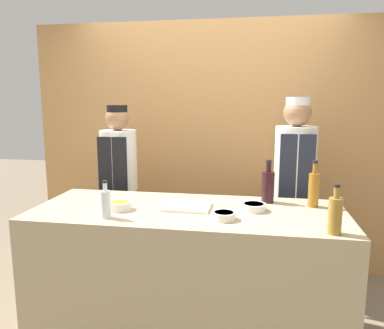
{
  "coord_description": "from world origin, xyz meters",
  "views": [
    {
      "loc": [
        0.44,
        -2.41,
        1.67
      ],
      "look_at": [
        0.0,
        0.17,
        1.21
      ],
      "focal_mm": 35.0,
      "sensor_mm": 36.0,
      "label": 1
    }
  ],
  "objects_px": {
    "chef_left": "(120,186)",
    "cutting_board": "(187,207)",
    "sauce_bowl_green": "(254,207)",
    "bottle_wine": "(268,186)",
    "sauce_bowl_orange": "(224,215)",
    "bottle_clear": "(106,203)",
    "chef_right": "(294,189)",
    "bottle_vinegar": "(335,215)",
    "bottle_amber": "(314,189)",
    "sauce_bowl_yellow": "(120,205)"
  },
  "relations": [
    {
      "from": "cutting_board",
      "to": "bottle_amber",
      "type": "distance_m",
      "value": 0.88
    },
    {
      "from": "sauce_bowl_orange",
      "to": "bottle_wine",
      "type": "height_order",
      "value": "bottle_wine"
    },
    {
      "from": "sauce_bowl_orange",
      "to": "bottle_vinegar",
      "type": "relative_size",
      "value": 0.52
    },
    {
      "from": "sauce_bowl_orange",
      "to": "sauce_bowl_yellow",
      "type": "relative_size",
      "value": 0.94
    },
    {
      "from": "sauce_bowl_green",
      "to": "bottle_vinegar",
      "type": "height_order",
      "value": "bottle_vinegar"
    },
    {
      "from": "bottle_vinegar",
      "to": "bottle_amber",
      "type": "height_order",
      "value": "bottle_amber"
    },
    {
      "from": "sauce_bowl_yellow",
      "to": "chef_right",
      "type": "xyz_separation_m",
      "value": [
        1.22,
        0.84,
        -0.04
      ]
    },
    {
      "from": "sauce_bowl_orange",
      "to": "cutting_board",
      "type": "height_order",
      "value": "sauce_bowl_orange"
    },
    {
      "from": "sauce_bowl_green",
      "to": "cutting_board",
      "type": "bearing_deg",
      "value": -177.86
    },
    {
      "from": "sauce_bowl_yellow",
      "to": "bottle_amber",
      "type": "bearing_deg",
      "value": 12.81
    },
    {
      "from": "chef_right",
      "to": "chef_left",
      "type": "bearing_deg",
      "value": 179.99
    },
    {
      "from": "bottle_wine",
      "to": "chef_right",
      "type": "xyz_separation_m",
      "value": [
        0.23,
        0.48,
        -0.13
      ]
    },
    {
      "from": "sauce_bowl_green",
      "to": "bottle_wine",
      "type": "height_order",
      "value": "bottle_wine"
    },
    {
      "from": "sauce_bowl_orange",
      "to": "cutting_board",
      "type": "distance_m",
      "value": 0.34
    },
    {
      "from": "cutting_board",
      "to": "bottle_wine",
      "type": "distance_m",
      "value": 0.61
    },
    {
      "from": "bottle_clear",
      "to": "chef_left",
      "type": "distance_m",
      "value": 1.07
    },
    {
      "from": "cutting_board",
      "to": "bottle_wine",
      "type": "relative_size",
      "value": 1.0
    },
    {
      "from": "sauce_bowl_green",
      "to": "bottle_clear",
      "type": "xyz_separation_m",
      "value": [
        -0.92,
        -0.31,
        0.07
      ]
    },
    {
      "from": "bottle_vinegar",
      "to": "bottle_amber",
      "type": "distance_m",
      "value": 0.54
    },
    {
      "from": "bottle_clear",
      "to": "chef_right",
      "type": "bearing_deg",
      "value": 39.35
    },
    {
      "from": "bottle_clear",
      "to": "bottle_amber",
      "type": "bearing_deg",
      "value": 19.85
    },
    {
      "from": "sauce_bowl_yellow",
      "to": "bottle_amber",
      "type": "xyz_separation_m",
      "value": [
        1.3,
        0.3,
        0.1
      ]
    },
    {
      "from": "bottle_amber",
      "to": "chef_right",
      "type": "height_order",
      "value": "chef_right"
    },
    {
      "from": "chef_left",
      "to": "chef_right",
      "type": "relative_size",
      "value": 0.96
    },
    {
      "from": "chef_left",
      "to": "bottle_vinegar",
      "type": "bearing_deg",
      "value": -33.07
    },
    {
      "from": "sauce_bowl_green",
      "to": "cutting_board",
      "type": "height_order",
      "value": "sauce_bowl_green"
    },
    {
      "from": "bottle_amber",
      "to": "chef_left",
      "type": "xyz_separation_m",
      "value": [
        -1.62,
        0.54,
        -0.17
      ]
    },
    {
      "from": "sauce_bowl_orange",
      "to": "chef_right",
      "type": "bearing_deg",
      "value": 61.41
    },
    {
      "from": "bottle_vinegar",
      "to": "chef_right",
      "type": "xyz_separation_m",
      "value": [
        -0.11,
        1.08,
        -0.12
      ]
    },
    {
      "from": "sauce_bowl_orange",
      "to": "bottle_vinegar",
      "type": "bearing_deg",
      "value": -12.87
    },
    {
      "from": "sauce_bowl_orange",
      "to": "sauce_bowl_yellow",
      "type": "bearing_deg",
      "value": 172.34
    },
    {
      "from": "sauce_bowl_green",
      "to": "bottle_wine",
      "type": "distance_m",
      "value": 0.27
    },
    {
      "from": "sauce_bowl_green",
      "to": "bottle_clear",
      "type": "bearing_deg",
      "value": -161.17
    },
    {
      "from": "sauce_bowl_yellow",
      "to": "bottle_clear",
      "type": "height_order",
      "value": "bottle_clear"
    },
    {
      "from": "sauce_bowl_green",
      "to": "chef_right",
      "type": "height_order",
      "value": "chef_right"
    },
    {
      "from": "chef_left",
      "to": "cutting_board",
      "type": "bearing_deg",
      "value": -43.55
    },
    {
      "from": "sauce_bowl_green",
      "to": "bottle_wine",
      "type": "xyz_separation_m",
      "value": [
        0.1,
        0.23,
        0.09
      ]
    },
    {
      "from": "sauce_bowl_green",
      "to": "bottle_vinegar",
      "type": "relative_size",
      "value": 0.58
    },
    {
      "from": "bottle_clear",
      "to": "cutting_board",
      "type": "bearing_deg",
      "value": 32.36
    },
    {
      "from": "cutting_board",
      "to": "bottle_wine",
      "type": "xyz_separation_m",
      "value": [
        0.55,
        0.25,
        0.11
      ]
    },
    {
      "from": "sauce_bowl_green",
      "to": "chef_left",
      "type": "height_order",
      "value": "chef_left"
    },
    {
      "from": "sauce_bowl_orange",
      "to": "sauce_bowl_green",
      "type": "relative_size",
      "value": 0.91
    },
    {
      "from": "chef_right",
      "to": "cutting_board",
      "type": "bearing_deg",
      "value": -137.02
    },
    {
      "from": "bottle_wine",
      "to": "chef_right",
      "type": "height_order",
      "value": "chef_right"
    },
    {
      "from": "sauce_bowl_orange",
      "to": "bottle_clear",
      "type": "xyz_separation_m",
      "value": [
        -0.74,
        -0.09,
        0.07
      ]
    },
    {
      "from": "chef_left",
      "to": "bottle_amber",
      "type": "bearing_deg",
      "value": -18.6
    },
    {
      "from": "cutting_board",
      "to": "bottle_clear",
      "type": "xyz_separation_m",
      "value": [
        -0.47,
        -0.3,
        0.08
      ]
    },
    {
      "from": "bottle_vinegar",
      "to": "sauce_bowl_green",
      "type": "bearing_deg",
      "value": 140.15
    },
    {
      "from": "bottle_amber",
      "to": "cutting_board",
      "type": "bearing_deg",
      "value": -168.03
    },
    {
      "from": "sauce_bowl_orange",
      "to": "bottle_amber",
      "type": "xyz_separation_m",
      "value": [
        0.59,
        0.39,
        0.1
      ]
    }
  ]
}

